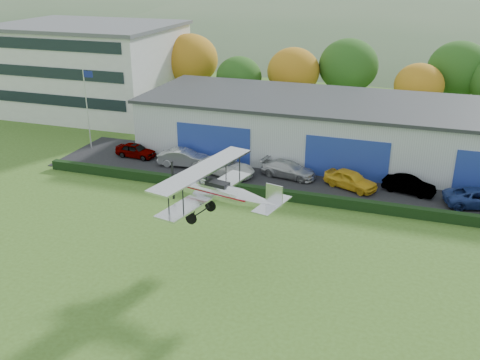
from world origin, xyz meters
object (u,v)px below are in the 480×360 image
(car_0, at_px, (136,150))
(hangar, at_px, (356,130))
(car_5, at_px, (409,185))
(biplane, at_px, (219,190))
(car_6, at_px, (479,198))
(office_block, at_px, (90,68))
(car_4, at_px, (351,180))
(car_1, at_px, (184,158))
(car_2, at_px, (227,167))
(flagpole, at_px, (87,101))
(car_3, at_px, (288,169))

(car_0, bearing_deg, hangar, -65.93)
(car_0, xyz_separation_m, car_5, (24.76, -0.52, 0.01))
(car_0, height_order, biplane, biplane)
(car_6, bearing_deg, car_5, 63.50)
(biplane, bearing_deg, car_5, 67.82)
(car_5, bearing_deg, office_block, 83.68)
(car_4, relative_size, car_5, 1.09)
(car_1, relative_size, car_6, 0.92)
(hangar, xyz_separation_m, car_5, (5.25, -7.41, -1.94))
(car_0, bearing_deg, car_4, -88.35)
(office_block, xyz_separation_m, car_2, (23.12, -15.35, -4.45))
(hangar, xyz_separation_m, car_0, (-19.51, -6.89, -1.95))
(car_2, height_order, car_4, car_4)
(office_block, xyz_separation_m, biplane, (27.84, -29.42, -0.25))
(office_block, relative_size, car_2, 4.03)
(hangar, distance_m, car_2, 13.06)
(car_2, xyz_separation_m, car_4, (10.58, 0.39, 0.04))
(hangar, relative_size, flagpole, 5.08)
(car_1, xyz_separation_m, car_2, (4.33, -0.76, -0.05))
(office_block, bearing_deg, car_4, -23.93)
(hangar, height_order, office_block, office_block)
(car_3, distance_m, car_5, 9.92)
(hangar, bearing_deg, flagpole, -166.49)
(flagpole, height_order, car_6, flagpole)
(car_2, relative_size, car_3, 1.07)
(biplane, bearing_deg, car_1, 133.98)
(hangar, bearing_deg, car_4, -84.93)
(car_1, bearing_deg, car_5, -96.10)
(flagpole, relative_size, car_2, 1.57)
(office_block, height_order, car_0, office_block)
(office_block, height_order, biplane, office_block)
(car_4, distance_m, car_6, 9.62)
(hangar, xyz_separation_m, office_block, (-33.00, 7.02, 2.56))
(car_4, bearing_deg, car_1, 112.86)
(flagpole, distance_m, car_5, 30.44)
(flagpole, xyz_separation_m, car_1, (10.67, -1.58, -3.97))
(car_0, height_order, car_5, car_5)
(car_2, height_order, car_3, car_2)
(car_1, distance_m, car_3, 9.55)
(car_2, bearing_deg, hangar, -32.87)
(car_6, relative_size, biplane, 0.58)
(car_0, relative_size, car_6, 0.77)
(car_4, xyz_separation_m, car_6, (9.61, -0.42, -0.05))
(car_6, bearing_deg, flagpole, 70.25)
(hangar, xyz_separation_m, biplane, (-5.16, -22.40, 2.31))
(car_2, bearing_deg, car_1, 96.99)
(car_1, height_order, car_5, car_1)
(flagpole, bearing_deg, car_6, -3.87)
(car_0, relative_size, car_2, 0.76)
(car_2, bearing_deg, office_block, 73.42)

